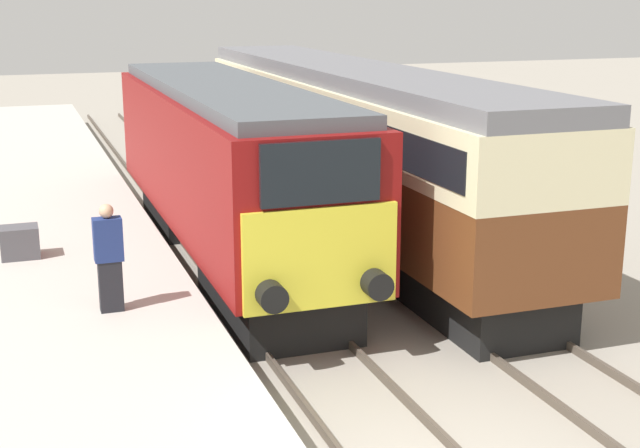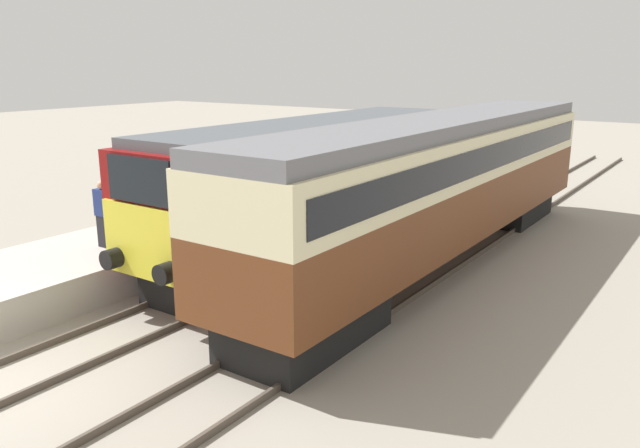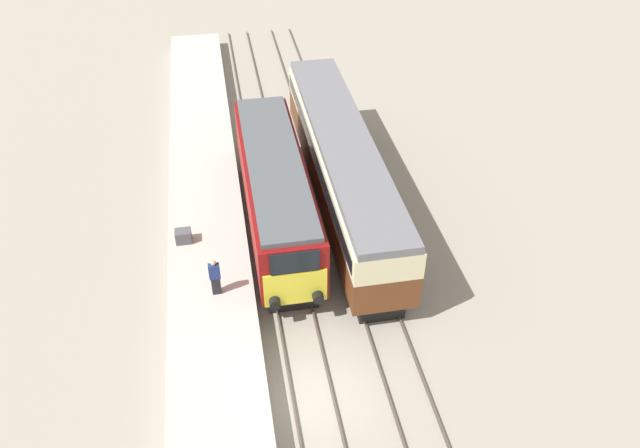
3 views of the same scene
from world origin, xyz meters
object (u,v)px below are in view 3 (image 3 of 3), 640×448
object	(u,v)px
locomotive	(276,191)
person_on_platform	(215,277)
passenger_carriage	(342,163)
luggage_crate	(183,236)

from	to	relation	value
locomotive	person_on_platform	xyz separation A→B (m)	(-3.04, -4.88, -0.40)
locomotive	passenger_carriage	world-z (taller)	passenger_carriage
locomotive	passenger_carriage	xyz separation A→B (m)	(3.40, 1.27, 0.31)
locomotive	passenger_carriage	size ratio (longest dim) A/B	0.75
locomotive	person_on_platform	size ratio (longest dim) A/B	7.39
locomotive	luggage_crate	distance (m)	4.64
person_on_platform	luggage_crate	bearing A→B (deg)	110.01
passenger_carriage	person_on_platform	world-z (taller)	passenger_carriage
locomotive	passenger_carriage	distance (m)	3.64
person_on_platform	locomotive	bearing A→B (deg)	58.09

